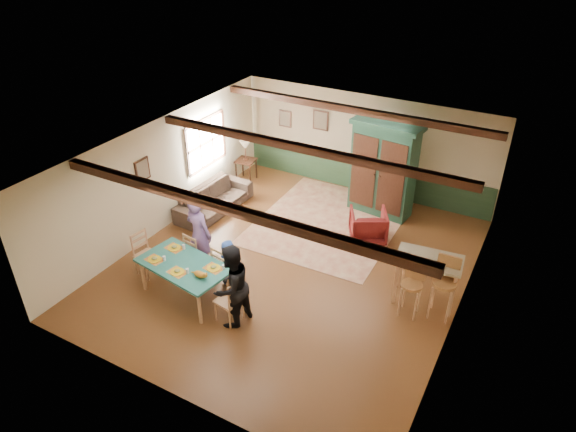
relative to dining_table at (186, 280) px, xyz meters
The scene contains 35 objects.
floor 2.40m from the dining_table, 54.10° to the left, with size 8.00×8.00×0.00m, color #502C16.
wall_back 6.16m from the dining_table, 76.78° to the left, with size 7.00×0.02×2.70m, color beige.
wall_left 3.01m from the dining_table, 137.65° to the left, with size 0.02×8.00×2.70m, color beige.
wall_right 5.34m from the dining_table, 21.45° to the left, with size 0.02×8.00×2.70m, color beige.
ceiling 3.32m from the dining_table, 54.10° to the left, with size 7.00×8.00×0.02m, color silver.
wainscot_back 6.06m from the dining_table, 76.74° to the left, with size 6.95×0.03×0.90m, color #203A25.
ceiling_beam_front 2.65m from the dining_table, 15.19° to the right, with size 6.95×0.16×0.16m, color black.
ceiling_beam_mid 3.51m from the dining_table, 59.07° to the left, with size 6.95×0.16×0.16m, color black.
ceiling_beam_back 5.58m from the dining_table, 74.22° to the left, with size 6.95×0.16×0.16m, color black.
window_left 4.34m from the dining_table, 119.85° to the left, with size 0.06×1.60×1.30m, color white, non-canonical shape.
picture_left_wall 2.82m from the dining_table, 147.54° to the left, with size 0.04×0.42×0.52m, color gray, non-canonical shape.
picture_back_a 6.06m from the dining_table, 89.11° to the left, with size 0.45×0.04×0.55m, color gray, non-canonical shape.
picture_back_b 6.11m from the dining_table, 99.71° to the left, with size 0.38×0.04×0.48m, color gray, non-canonical shape.
dining_table is the anchor object (origin of this frame).
dining_chair_far_left 0.85m from the dining_table, 110.11° to the left, with size 0.43×0.45×0.97m, color tan, non-canonical shape.
dining_chair_far_right 0.85m from the dining_table, 52.00° to the left, with size 0.43×0.45×0.97m, color tan, non-canonical shape.
dining_chair_end_left 1.18m from the dining_table, behind, with size 0.43×0.45×0.97m, color tan, non-canonical shape.
dining_chair_end_right 1.18m from the dining_table, ahead, with size 0.43×0.45×0.97m, color tan, non-canonical shape.
person_man 1.04m from the dining_table, 107.62° to the left, with size 0.64×0.42×1.76m, color #8361A6.
person_woman 1.35m from the dining_table, ahead, with size 0.82×0.64×1.68m, color black.
person_child 0.92m from the dining_table, 54.49° to the left, with size 0.50×0.33×1.02m, color #294AA4.
cat 0.74m from the dining_table, 19.25° to the right, with size 0.37×0.14×0.18m, color orange, non-canonical shape.
place_setting_near_left 0.76m from the dining_table, 164.50° to the right, with size 0.41×0.31×0.11m, color yellow, non-canonical shape.
place_setting_near_center 0.52m from the dining_table, 77.14° to the right, with size 0.41×0.31×0.11m, color yellow, non-canonical shape.
place_setting_far_left 0.76m from the dining_table, 146.61° to the left, with size 0.41×0.31×0.11m, color yellow, non-canonical shape.
place_setting_far_right 0.76m from the dining_table, 15.50° to the left, with size 0.41×0.31×0.11m, color yellow, non-canonical shape.
area_rug 4.13m from the dining_table, 71.24° to the left, with size 3.26×3.88×0.01m, color beige.
armoire 5.57m from the dining_table, 66.12° to the left, with size 1.71×0.68×2.41m, color #163728.
armchair 4.40m from the dining_table, 56.29° to the left, with size 0.81×0.84×0.76m, color #430D10.
sofa 3.40m from the dining_table, 116.43° to the left, with size 2.25×0.88×0.66m, color #382B23.
end_table 5.18m from the dining_table, 109.38° to the left, with size 0.52×0.52×0.63m, color black, non-canonical shape.
table_lamp 5.21m from the dining_table, 109.38° to the left, with size 0.32×0.32×0.58m, color tan, non-canonical shape.
counter_table 4.73m from the dining_table, 26.65° to the left, with size 1.24×0.72×1.03m, color tan, non-canonical shape.
bar_stool_left 4.38m from the dining_table, 21.37° to the left, with size 0.40×0.44×1.12m, color #A77141, non-canonical shape.
bar_stool_right 4.96m from the dining_table, 21.53° to the left, with size 0.45×0.50×1.28m, color #A77141, non-canonical shape.
Camera 1 is at (4.28, -8.02, 6.72)m, focal length 32.00 mm.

